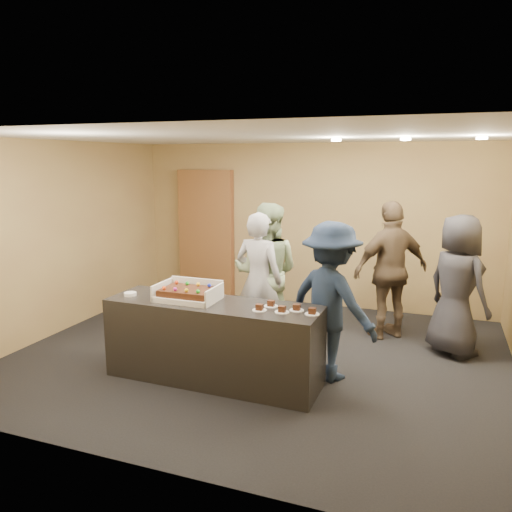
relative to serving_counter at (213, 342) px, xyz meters
name	(u,v)px	position (x,y,z in m)	size (l,w,h in m)	color
room	(259,251)	(0.24, 0.82, 0.90)	(6.04, 6.00, 2.70)	black
serving_counter	(213,342)	(0.00, 0.00, 0.00)	(2.40, 0.70, 0.90)	black
storage_cabinet	(206,233)	(-1.65, 3.23, 0.68)	(1.02, 0.15, 2.25)	brown
cake_box	(189,295)	(-0.30, 0.02, 0.50)	(0.68, 0.47, 0.20)	white
sheet_cake	(188,292)	(-0.30, 0.00, 0.55)	(0.58, 0.40, 0.11)	black
plate_stack	(130,294)	(-1.01, -0.07, 0.47)	(0.14, 0.14, 0.04)	white
slice_a	(259,308)	(0.58, -0.09, 0.47)	(0.15, 0.15, 0.07)	white
slice_b	(271,304)	(0.65, 0.08, 0.47)	(0.15, 0.15, 0.07)	white
slice_c	(282,310)	(0.82, -0.07, 0.47)	(0.15, 0.15, 0.07)	white
slice_d	(297,308)	(0.94, 0.04, 0.47)	(0.15, 0.15, 0.07)	white
slice_e	(312,312)	(1.12, -0.03, 0.47)	(0.15, 0.15, 0.07)	white
person_server_grey	(259,280)	(0.11, 1.18, 0.44)	(0.65, 0.43, 1.78)	#ADAEB3
person_sage_man	(266,272)	(0.13, 1.43, 0.49)	(0.91, 0.71, 1.88)	#91A97F
person_navy_man	(331,301)	(1.20, 0.53, 0.44)	(1.15, 0.66, 1.78)	#17243C
person_brown_extra	(391,270)	(1.69, 2.10, 0.50)	(1.11, 0.46, 1.90)	brown
person_dark_suit	(457,286)	(2.53, 1.76, 0.44)	(0.87, 0.57, 1.79)	#28272C
ceiling_spotlights	(406,139)	(1.84, 1.32, 2.22)	(1.72, 0.12, 0.03)	#FFEAC6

